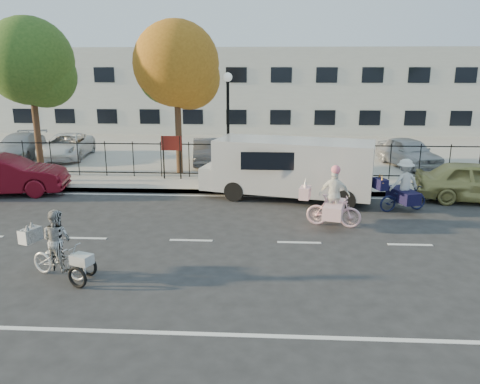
# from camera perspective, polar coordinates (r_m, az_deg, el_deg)

# --- Properties ---
(ground) EXTENTS (120.00, 120.00, 0.00)m
(ground) POSITION_cam_1_polar(r_m,az_deg,el_deg) (13.16, -5.99, -5.90)
(ground) COLOR #333334
(road_markings) EXTENTS (60.00, 9.52, 0.01)m
(road_markings) POSITION_cam_1_polar(r_m,az_deg,el_deg) (13.16, -5.99, -5.88)
(road_markings) COLOR silver
(road_markings) RESTS_ON ground
(curb) EXTENTS (60.00, 0.10, 0.15)m
(curb) POSITION_cam_1_polar(r_m,az_deg,el_deg) (17.90, -3.47, 0.05)
(curb) COLOR #A8A399
(curb) RESTS_ON ground
(sidewalk) EXTENTS (60.00, 2.20, 0.15)m
(sidewalk) POSITION_cam_1_polar(r_m,az_deg,el_deg) (18.91, -3.10, 0.86)
(sidewalk) COLOR #A8A399
(sidewalk) RESTS_ON ground
(parking_lot) EXTENTS (60.00, 15.60, 0.15)m
(parking_lot) POSITION_cam_1_polar(r_m,az_deg,el_deg) (27.60, -1.10, 5.34)
(parking_lot) COLOR #A8A399
(parking_lot) RESTS_ON ground
(iron_fence) EXTENTS (58.00, 0.06, 1.50)m
(iron_fence) POSITION_cam_1_polar(r_m,az_deg,el_deg) (19.80, -2.79, 3.95)
(iron_fence) COLOR black
(iron_fence) RESTS_ON sidewalk
(building) EXTENTS (34.00, 10.00, 6.00)m
(building) POSITION_cam_1_polar(r_m,az_deg,el_deg) (37.23, 0.05, 12.34)
(building) COLOR silver
(building) RESTS_ON ground
(lamppost) EXTENTS (0.36, 0.36, 4.33)m
(lamppost) POSITION_cam_1_polar(r_m,az_deg,el_deg) (19.06, -1.48, 10.25)
(lamppost) COLOR black
(lamppost) RESTS_ON sidewalk
(street_sign) EXTENTS (0.85, 0.06, 1.80)m
(street_sign) POSITION_cam_1_polar(r_m,az_deg,el_deg) (19.60, -8.34, 5.23)
(street_sign) COLOR black
(street_sign) RESTS_ON sidewalk
(zebra_trike) EXTENTS (1.87, 1.23, 1.61)m
(zebra_trike) POSITION_cam_1_polar(r_m,az_deg,el_deg) (11.46, -21.26, -6.76)
(zebra_trike) COLOR silver
(zebra_trike) RESTS_ON ground
(unicorn_bike) EXTENTS (1.92, 1.37, 1.89)m
(unicorn_bike) POSITION_cam_1_polar(r_m,az_deg,el_deg) (14.30, 11.26, -1.45)
(unicorn_bike) COLOR #FFC2CE
(unicorn_bike) RESTS_ON ground
(bull_bike) EXTENTS (1.97, 1.39, 1.77)m
(bull_bike) POSITION_cam_1_polar(r_m,az_deg,el_deg) (16.45, 19.24, 0.17)
(bull_bike) COLOR #101537
(bull_bike) RESTS_ON ground
(white_van) EXTENTS (6.47, 3.31, 2.16)m
(white_van) POSITION_cam_1_polar(r_m,az_deg,el_deg) (17.02, 6.14, 3.08)
(white_van) COLOR silver
(white_van) RESTS_ON ground
(red_sedan) EXTENTS (4.77, 2.41, 1.50)m
(red_sedan) POSITION_cam_1_polar(r_m,az_deg,el_deg) (19.73, -26.90, 1.86)
(red_sedan) COLOR #5F0A17
(red_sedan) RESTS_ON ground
(gold_sedan) EXTENTS (4.47, 2.33, 1.45)m
(gold_sedan) POSITION_cam_1_polar(r_m,az_deg,el_deg) (18.69, 27.01, 1.11)
(gold_sedan) COLOR tan
(gold_sedan) RESTS_ON ground
(lot_car_a) EXTENTS (2.38, 4.63, 1.28)m
(lot_car_a) POSITION_cam_1_polar(r_m,az_deg,el_deg) (26.23, -25.31, 5.00)
(lot_car_a) COLOR #A1A3A8
(lot_car_a) RESTS_ON parking_lot
(lot_car_b) EXTENTS (2.58, 4.68, 1.24)m
(lot_car_b) POSITION_cam_1_polar(r_m,az_deg,el_deg) (25.69, -20.41, 5.27)
(lot_car_b) COLOR white
(lot_car_b) RESTS_ON parking_lot
(lot_car_c) EXTENTS (1.70, 3.67, 1.17)m
(lot_car_c) POSITION_cam_1_polar(r_m,az_deg,el_deg) (22.76, -4.14, 4.94)
(lot_car_c) COLOR #54575D
(lot_car_c) RESTS_ON parking_lot
(lot_car_d) EXTENTS (2.62, 4.27, 1.36)m
(lot_car_d) POSITION_cam_1_polar(r_m,az_deg,el_deg) (23.35, 19.86, 4.58)
(lot_car_d) COLOR #A9ABB0
(lot_car_d) RESTS_ON parking_lot
(tree_west) EXTENTS (3.71, 3.70, 6.78)m
(tree_west) POSITION_cam_1_polar(r_m,az_deg,el_deg) (22.41, -23.84, 13.91)
(tree_west) COLOR #442D1D
(tree_west) RESTS_ON ground
(tree_mid) EXTENTS (3.64, 3.62, 6.64)m
(tree_mid) POSITION_cam_1_polar(r_m,az_deg,el_deg) (20.56, -7.34, 14.76)
(tree_mid) COLOR #442D1D
(tree_mid) RESTS_ON ground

